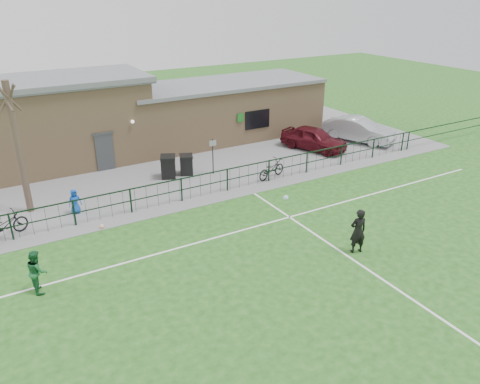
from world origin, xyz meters
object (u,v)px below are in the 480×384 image
spectator_child (75,201)px  outfield_player (37,271)px  bare_tree (19,149)px  bicycle_c (4,226)px  sign_post (213,156)px  ball_ground (102,226)px  car_silver (358,130)px  car_maroon (314,138)px  wheelie_bin_left (186,165)px  wheelie_bin_right (168,167)px  bicycle_e (271,169)px

spectator_child → outfield_player: outfield_player is taller
bare_tree → bicycle_c: bare_tree is taller
sign_post → ball_ground: (-7.05, -3.29, -0.92)m
bare_tree → outfield_player: size_ratio=3.88×
spectator_child → car_silver: bearing=3.3°
car_maroon → ball_ground: (-14.47, -3.84, -0.65)m
wheelie_bin_left → car_maroon: size_ratio=0.24×
bare_tree → wheelie_bin_right: size_ratio=5.32×
car_maroon → wheelie_bin_right: bearing=157.5°
wheelie_bin_right → spectator_child: bearing=-136.2°
bare_tree → bicycle_e: bare_tree is taller
sign_post → bicycle_c: bearing=-168.7°
car_silver → ball_ground: size_ratio=23.90×
car_silver → sign_post: bearing=157.9°
sign_post → ball_ground: 7.84m
wheelie_bin_left → car_maroon: car_maroon is taller
bare_tree → ball_ground: bearing=-54.3°
car_silver → bicycle_e: car_silver is taller
sign_post → car_silver: size_ratio=0.42×
bare_tree → bicycle_c: 3.50m
ball_ground → spectator_child: bearing=106.7°
bicycle_e → spectator_child: spectator_child is taller
bicycle_c → ball_ground: bicycle_c is taller
sign_post → outfield_player: size_ratio=1.29×
wheelie_bin_left → sign_post: (1.30, -0.69, 0.50)m
wheelie_bin_left → outfield_player: bearing=-119.1°
wheelie_bin_right → bicycle_e: (4.76, -2.88, -0.06)m
wheelie_bin_left → spectator_child: 6.66m
car_silver → outfield_player: size_ratio=3.05×
bicycle_e → wheelie_bin_right: bearing=43.1°
car_maroon → bicycle_c: 18.28m
sign_post → bare_tree: bearing=179.8°
bicycle_e → car_silver: bearing=-89.1°
wheelie_bin_left → car_silver: bearing=19.6°
wheelie_bin_right → bicycle_e: bearing=-7.8°
car_silver → bicycle_c: 21.89m
wheelie_bin_left → ball_ground: bearing=-124.6°
car_silver → spectator_child: 18.81m
bare_tree → car_silver: 20.64m
ball_ground → car_maroon: bearing=14.9°
bicycle_e → spectator_child: 10.13m
wheelie_bin_left → bicycle_c: (-9.37, -2.83, 0.03)m
spectator_child → ball_ground: 2.19m
car_maroon → bicycle_e: 5.67m
car_silver → ball_ground: 18.51m
bicycle_e → bicycle_c: bearing=74.3°
wheelie_bin_right → car_maroon: 9.75m
wheelie_bin_left → car_silver: (12.36, -0.25, 0.27)m
wheelie_bin_right → car_maroon: size_ratio=0.26×
car_silver → car_maroon: bearing=153.9°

